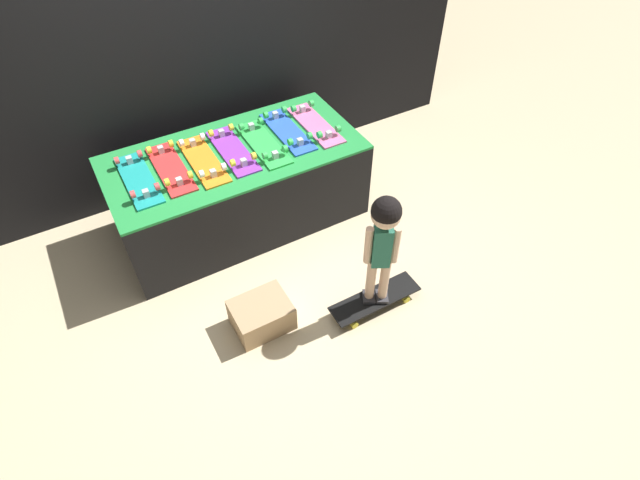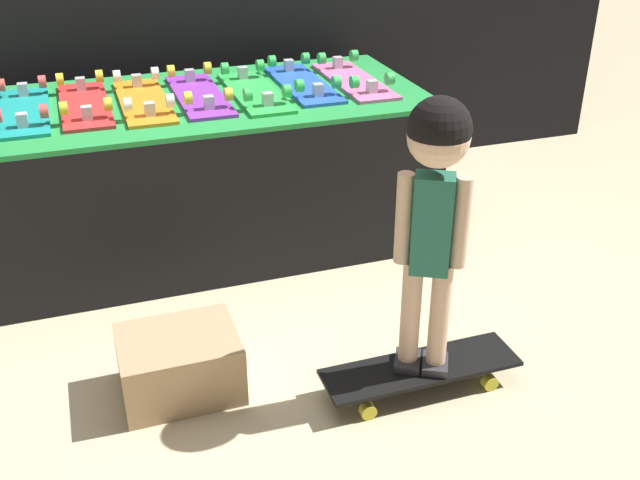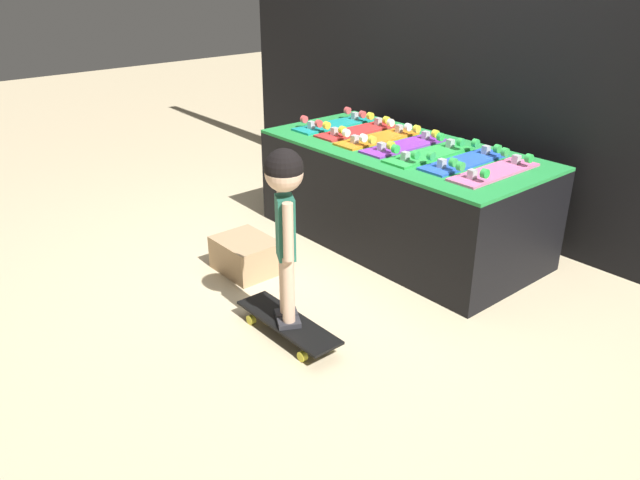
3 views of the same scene
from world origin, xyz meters
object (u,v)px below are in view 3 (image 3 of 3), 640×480
(skateboard_red_on_rack, at_px, (357,129))
(skateboard_pink_on_rack, at_px, (494,170))
(skateboard_teal_on_rack, at_px, (334,123))
(skateboard_purple_on_rack, at_px, (404,144))
(child, at_px, (285,205))
(skateboard_on_floor, at_px, (288,324))
(storage_box, at_px, (246,255))
(skateboard_orange_on_rack, at_px, (377,137))
(skateboard_blue_on_rack, at_px, (464,160))
(skateboard_green_on_rack, at_px, (428,153))

(skateboard_red_on_rack, xyz_separation_m, skateboard_pink_on_rack, (1.16, -0.02, 0.00))
(skateboard_teal_on_rack, xyz_separation_m, skateboard_purple_on_rack, (0.69, -0.01, 0.00))
(child, bearing_deg, skateboard_on_floor, -151.64)
(skateboard_purple_on_rack, height_order, skateboard_on_floor, skateboard_purple_on_rack)
(skateboard_teal_on_rack, bearing_deg, skateboard_purple_on_rack, -0.83)
(skateboard_pink_on_rack, height_order, storage_box, skateboard_pink_on_rack)
(skateboard_red_on_rack, bearing_deg, skateboard_pink_on_rack, -1.17)
(skateboard_red_on_rack, xyz_separation_m, skateboard_orange_on_rack, (0.23, -0.03, 0.00))
(skateboard_orange_on_rack, xyz_separation_m, storage_box, (-0.08, -1.04, -0.58))
(skateboard_red_on_rack, bearing_deg, skateboard_blue_on_rack, 0.08)
(skateboard_green_on_rack, relative_size, skateboard_pink_on_rack, 1.00)
(skateboard_orange_on_rack, bearing_deg, skateboard_pink_on_rack, 0.39)
(skateboard_blue_on_rack, xyz_separation_m, child, (-0.02, -1.32, 0.04))
(skateboard_pink_on_rack, bearing_deg, skateboard_red_on_rack, 178.83)
(skateboard_orange_on_rack, distance_m, skateboard_pink_on_rack, 0.93)
(skateboard_blue_on_rack, height_order, skateboard_on_floor, skateboard_blue_on_rack)
(skateboard_on_floor, bearing_deg, skateboard_pink_on_rack, 78.87)
(skateboard_on_floor, distance_m, storage_box, 0.79)
(skateboard_green_on_rack, distance_m, skateboard_on_floor, 1.42)
(skateboard_blue_on_rack, xyz_separation_m, skateboard_pink_on_rack, (0.23, -0.02, 0.00))
(skateboard_orange_on_rack, bearing_deg, storage_box, -94.23)
(skateboard_green_on_rack, bearing_deg, storage_box, -118.04)
(storage_box, bearing_deg, skateboard_teal_on_rack, 110.10)
(skateboard_orange_on_rack, relative_size, skateboard_purple_on_rack, 1.00)
(skateboard_blue_on_rack, relative_size, storage_box, 1.66)
(skateboard_green_on_rack, bearing_deg, skateboard_blue_on_rack, 13.31)
(skateboard_blue_on_rack, xyz_separation_m, storage_box, (-0.77, -1.07, -0.58))
(child, relative_size, storage_box, 2.39)
(skateboard_red_on_rack, height_order, child, child)
(skateboard_purple_on_rack, bearing_deg, skateboard_red_on_rack, 177.42)
(skateboard_blue_on_rack, height_order, skateboard_pink_on_rack, same)
(skateboard_on_floor, height_order, child, child)
(skateboard_red_on_rack, distance_m, skateboard_purple_on_rack, 0.46)
(skateboard_orange_on_rack, distance_m, skateboard_blue_on_rack, 0.69)
(skateboard_teal_on_rack, bearing_deg, skateboard_orange_on_rack, -2.37)
(skateboard_red_on_rack, relative_size, skateboard_blue_on_rack, 1.00)
(skateboard_orange_on_rack, relative_size, storage_box, 1.66)
(skateboard_red_on_rack, height_order, skateboard_on_floor, skateboard_red_on_rack)
(skateboard_orange_on_rack, xyz_separation_m, skateboard_purple_on_rack, (0.23, 0.01, 0.00))
(skateboard_teal_on_rack, distance_m, skateboard_on_floor, 1.83)
(skateboard_purple_on_rack, relative_size, skateboard_blue_on_rack, 1.00)
(skateboard_green_on_rack, bearing_deg, skateboard_red_on_rack, 175.59)
(skateboard_teal_on_rack, relative_size, storage_box, 1.66)
(skateboard_on_floor, xyz_separation_m, storage_box, (-0.75, 0.25, 0.03))
(skateboard_purple_on_rack, distance_m, skateboard_pink_on_rack, 0.69)
(skateboard_red_on_rack, distance_m, storage_box, 1.22)
(skateboard_purple_on_rack, bearing_deg, skateboard_green_on_rack, -8.03)
(skateboard_purple_on_rack, bearing_deg, storage_box, -106.42)
(skateboard_teal_on_rack, bearing_deg, skateboard_pink_on_rack, -0.53)
(skateboard_teal_on_rack, bearing_deg, skateboard_on_floor, -49.01)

